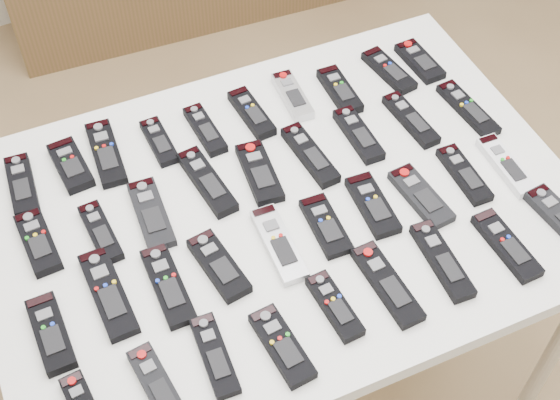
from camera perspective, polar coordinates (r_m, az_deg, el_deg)
name	(u,v)px	position (r m, az deg, el deg)	size (l,w,h in m)	color
table	(280,222)	(1.70, 0.00, -1.65)	(1.25, 0.88, 0.78)	white
remote_0	(22,186)	(1.76, -18.35, 1.01)	(0.05, 0.17, 0.02)	black
remote_1	(71,165)	(1.77, -15.06, 2.46)	(0.06, 0.15, 0.02)	black
remote_2	(106,153)	(1.78, -12.61, 3.36)	(0.06, 0.19, 0.02)	black
remote_3	(159,142)	(1.79, -8.82, 4.24)	(0.05, 0.14, 0.02)	black
remote_4	(205,130)	(1.80, -5.50, 5.13)	(0.04, 0.16, 0.02)	black
remote_5	(252,113)	(1.83, -2.09, 6.36)	(0.05, 0.16, 0.02)	black
remote_6	(292,96)	(1.87, 0.91, 7.62)	(0.05, 0.16, 0.02)	#B7B7BC
remote_7	(340,91)	(1.89, 4.38, 7.99)	(0.05, 0.16, 0.02)	black
remote_8	(389,71)	(1.95, 7.97, 9.35)	(0.05, 0.16, 0.02)	black
remote_9	(420,61)	(1.99, 10.18, 9.96)	(0.06, 0.15, 0.02)	black
remote_10	(38,242)	(1.66, -17.27, -2.97)	(0.06, 0.16, 0.02)	black
remote_11	(101,232)	(1.64, -12.98, -2.33)	(0.05, 0.16, 0.02)	black
remote_12	(151,214)	(1.65, -9.40, -1.02)	(0.06, 0.18, 0.02)	black
remote_13	(207,182)	(1.69, -5.35, 1.34)	(0.05, 0.20, 0.02)	black
remote_14	(259,173)	(1.70, -1.51, 2.01)	(0.06, 0.17, 0.02)	black
remote_15	(310,155)	(1.73, 2.21, 3.31)	(0.05, 0.19, 0.02)	black
remote_16	(358,135)	(1.79, 5.76, 4.78)	(0.05, 0.17, 0.02)	black
remote_17	(411,120)	(1.84, 9.54, 5.83)	(0.04, 0.18, 0.02)	black
remote_18	(468,109)	(1.89, 13.59, 6.48)	(0.05, 0.19, 0.02)	black
remote_19	(51,333)	(1.53, -16.41, -9.35)	(0.06, 0.17, 0.02)	black
remote_20	(108,293)	(1.55, -12.45, -6.69)	(0.06, 0.21, 0.02)	black
remote_21	(168,285)	(1.54, -8.19, -6.20)	(0.06, 0.19, 0.02)	black
remote_22	(219,266)	(1.55, -4.50, -4.81)	(0.06, 0.17, 0.02)	black
remote_23	(279,244)	(1.58, -0.09, -3.24)	(0.05, 0.19, 0.02)	#B7B7BC
remote_24	(326,226)	(1.61, 3.36, -1.90)	(0.06, 0.15, 0.02)	black
remote_25	(373,205)	(1.65, 6.80, -0.37)	(0.06, 0.16, 0.02)	black
remote_26	(421,196)	(1.68, 10.27, 0.27)	(0.06, 0.17, 0.02)	black
remote_27	(464,174)	(1.74, 13.32, 1.83)	(0.05, 0.17, 0.02)	black
remote_28	(506,166)	(1.79, 16.21, 2.44)	(0.05, 0.18, 0.02)	silver
remote_30	(158,387)	(1.44, -8.91, -13.33)	(0.05, 0.17, 0.02)	black
remote_31	(215,355)	(1.45, -4.79, -11.26)	(0.05, 0.17, 0.02)	black
remote_32	(282,346)	(1.46, 0.15, -10.61)	(0.06, 0.17, 0.02)	black
remote_33	(335,306)	(1.50, 4.02, -7.75)	(0.05, 0.15, 0.02)	black
remote_34	(387,284)	(1.54, 7.84, -6.11)	(0.05, 0.20, 0.02)	black
remote_35	(442,261)	(1.59, 11.77, -4.36)	(0.05, 0.19, 0.02)	black
remote_36	(507,245)	(1.64, 16.24, -3.21)	(0.05, 0.18, 0.02)	black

